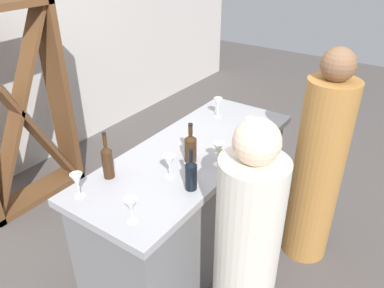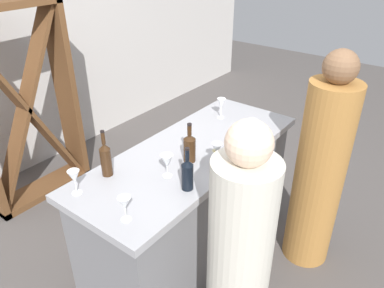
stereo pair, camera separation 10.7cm
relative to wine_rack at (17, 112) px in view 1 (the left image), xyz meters
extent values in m
plane|color=#4C4744|center=(0.28, -1.65, -0.90)|extent=(12.00, 12.00, 0.00)
cube|color=slate|center=(0.28, -1.65, -0.46)|extent=(1.76, 0.64, 0.88)
cube|color=#99999E|center=(0.28, -1.65, 0.00)|extent=(1.84, 0.72, 0.05)
cube|color=brown|center=(0.44, 0.00, 0.00)|extent=(0.06, 0.28, 1.80)
cube|color=brown|center=(0.00, 0.00, -0.87)|extent=(0.94, 0.28, 0.06)
cube|color=brown|center=(0.00, 0.00, 0.00)|extent=(0.86, 0.20, 1.69)
cube|color=brown|center=(0.00, 0.00, 0.00)|extent=(0.86, 0.20, 1.69)
cylinder|color=#331E0F|center=(-0.28, -1.41, 0.12)|extent=(0.07, 0.07, 0.18)
cone|color=#331E0F|center=(-0.28, -1.41, 0.23)|extent=(0.07, 0.07, 0.04)
cylinder|color=#331E0F|center=(-0.28, -1.41, 0.29)|extent=(0.02, 0.02, 0.08)
cylinder|color=black|center=(-0.28, -1.41, 0.33)|extent=(0.03, 0.03, 0.01)
cylinder|color=black|center=(-0.09, -1.90, 0.11)|extent=(0.07, 0.07, 0.16)
cone|color=black|center=(-0.09, -1.90, 0.21)|extent=(0.07, 0.07, 0.03)
cylinder|color=black|center=(-0.09, -1.90, 0.26)|extent=(0.02, 0.02, 0.07)
cylinder|color=black|center=(-0.09, -1.90, 0.30)|extent=(0.03, 0.03, 0.01)
cylinder|color=#331E0F|center=(0.16, -1.72, 0.11)|extent=(0.08, 0.08, 0.16)
cone|color=#331E0F|center=(0.16, -1.72, 0.21)|extent=(0.08, 0.08, 0.03)
cylinder|color=#331E0F|center=(0.16, -1.72, 0.26)|extent=(0.03, 0.03, 0.07)
cylinder|color=black|center=(0.16, -1.72, 0.30)|extent=(0.03, 0.03, 0.01)
cylinder|color=white|center=(0.22, -1.89, 0.03)|extent=(0.06, 0.06, 0.00)
cylinder|color=white|center=(0.22, -1.89, 0.07)|extent=(0.01, 0.01, 0.08)
cone|color=white|center=(0.22, -1.89, 0.15)|extent=(0.07, 0.07, 0.08)
cone|color=beige|center=(0.22, -1.89, 0.13)|extent=(0.06, 0.06, 0.02)
cylinder|color=white|center=(0.68, -1.89, 0.03)|extent=(0.06, 0.06, 0.00)
cylinder|color=white|center=(0.68, -1.89, 0.07)|extent=(0.01, 0.01, 0.08)
cone|color=white|center=(0.68, -1.89, 0.15)|extent=(0.07, 0.07, 0.07)
cylinder|color=white|center=(-0.51, -1.81, 0.03)|extent=(0.06, 0.06, 0.00)
cylinder|color=white|center=(-0.51, -1.81, 0.07)|extent=(0.01, 0.01, 0.07)
cone|color=white|center=(-0.51, -1.81, 0.14)|extent=(0.07, 0.07, 0.07)
cylinder|color=white|center=(-0.07, -1.72, 0.03)|extent=(0.06, 0.06, 0.00)
cylinder|color=white|center=(-0.07, -1.72, 0.07)|extent=(0.01, 0.01, 0.06)
cone|color=white|center=(-0.07, -1.72, 0.14)|extent=(0.08, 0.08, 0.08)
cylinder|color=white|center=(0.84, -1.51, 0.03)|extent=(0.06, 0.06, 0.00)
cylinder|color=white|center=(0.84, -1.51, 0.08)|extent=(0.01, 0.01, 0.08)
cone|color=white|center=(0.84, -1.51, 0.16)|extent=(0.07, 0.07, 0.08)
cylinder|color=white|center=(-0.52, -1.42, 0.03)|extent=(0.06, 0.06, 0.00)
cylinder|color=white|center=(-0.52, -1.42, 0.07)|extent=(0.01, 0.01, 0.07)
cone|color=white|center=(-0.52, -1.42, 0.14)|extent=(0.07, 0.07, 0.08)
cylinder|color=beige|center=(-0.19, -2.33, -0.24)|extent=(0.42, 0.42, 1.32)
sphere|color=beige|center=(-0.19, -2.33, 0.53)|extent=(0.23, 0.23, 0.23)
cylinder|color=#9E6B33|center=(0.80, -2.39, -0.18)|extent=(0.36, 0.36, 1.44)
sphere|color=brown|center=(0.80, -2.39, 0.64)|extent=(0.22, 0.22, 0.22)
camera|label=1|loc=(-1.57, -2.93, 1.35)|focal=35.11mm
camera|label=2|loc=(-1.51, -3.02, 1.35)|focal=35.11mm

